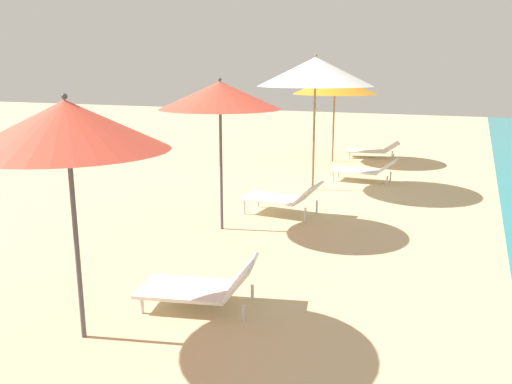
# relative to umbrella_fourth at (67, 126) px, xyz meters

# --- Properties ---
(umbrella_fourth) EXTENTS (1.93, 1.93, 2.47)m
(umbrella_fourth) POSITION_rel_umbrella_fourth_xyz_m (0.00, 0.00, 0.00)
(umbrella_fourth) COLOR #4C4C51
(umbrella_fourth) RESTS_ON ground
(lounger_fourth_shoreside) EXTENTS (1.46, 0.96, 0.59)m
(lounger_fourth_shoreside) POSITION_rel_umbrella_fourth_xyz_m (0.79, 1.10, -1.92)
(lounger_fourth_shoreside) COLOR white
(lounger_fourth_shoreside) RESTS_ON ground
(umbrella_fifth) EXTENTS (2.02, 2.02, 2.55)m
(umbrella_fifth) POSITION_rel_umbrella_fourth_xyz_m (-0.35, 3.90, 0.10)
(umbrella_fifth) COLOR #4C4C51
(umbrella_fifth) RESTS_ON ground
(lounger_fifth_shoreside) EXTENTS (1.50, 0.79, 0.67)m
(lounger_fifth_shoreside) POSITION_rel_umbrella_fourth_xyz_m (0.32, 5.14, -1.83)
(lounger_fifth_shoreside) COLOR white
(lounger_fifth_shoreside) RESTS_ON ground
(umbrella_sixth) EXTENTS (2.55, 2.55, 3.01)m
(umbrella_sixth) POSITION_rel_umbrella_fourth_xyz_m (0.22, 7.41, 0.46)
(umbrella_sixth) COLOR olive
(umbrella_sixth) RESTS_ON ground
(lounger_sixth_shoreside) EXTENTS (1.56, 0.63, 0.60)m
(lounger_sixth_shoreside) POSITION_rel_umbrella_fourth_xyz_m (1.14, 8.71, -1.87)
(lounger_sixth_shoreside) COLOR white
(lounger_sixth_shoreside) RESTS_ON ground
(umbrella_farthest) EXTENTS (2.44, 2.44, 2.58)m
(umbrella_farthest) POSITION_rel_umbrella_fourth_xyz_m (-0.32, 11.26, 0.08)
(umbrella_farthest) COLOR olive
(umbrella_farthest) RESTS_ON ground
(lounger_farthest_shoreside) EXTENTS (1.70, 0.98, 0.52)m
(lounger_farthest_shoreside) POSITION_rel_umbrella_fourth_xyz_m (0.68, 12.39, -1.93)
(lounger_farthest_shoreside) COLOR white
(lounger_farthest_shoreside) RESTS_ON ground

